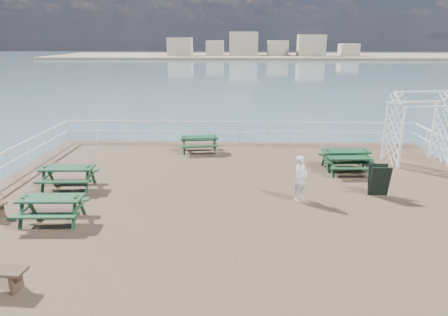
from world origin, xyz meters
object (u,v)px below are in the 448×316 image
picnic_table_a (68,173)px  picnic_table_e (349,161)px  picnic_table_b (199,141)px  picnic_table_d (51,204)px  picnic_table_c (345,155)px  person (300,179)px  trellis_arbor (418,131)px

picnic_table_a → picnic_table_e: picnic_table_a is taller
picnic_table_b → picnic_table_d: picnic_table_d is taller
picnic_table_e → picnic_table_d: bearing=-156.8°
picnic_table_c → person: 4.08m
picnic_table_c → trellis_arbor: (3.26, 1.03, 0.79)m
picnic_table_b → person: size_ratio=1.22×
person → trellis_arbor: bearing=-2.7°
picnic_table_c → trellis_arbor: 3.51m
picnic_table_b → picnic_table_d: bearing=-122.7°
picnic_table_b → picnic_table_c: bearing=-28.0°
picnic_table_a → picnic_table_b: picnic_table_a is taller
trellis_arbor → picnic_table_d: bearing=-165.1°
picnic_table_c → person: size_ratio=1.29×
picnic_table_c → picnic_table_e: 0.61m
picnic_table_c → picnic_table_e: (-0.01, -0.61, -0.06)m
picnic_table_d → trellis_arbor: trellis_arbor is taller
picnic_table_a → picnic_table_b: (4.26, 4.82, -0.04)m
picnic_table_c → picnic_table_a: bearing=-170.9°
picnic_table_a → picnic_table_b: bearing=46.0°
trellis_arbor → person: 7.12m
picnic_table_a → picnic_table_d: 2.81m
picnic_table_d → picnic_table_e: 10.83m
picnic_table_e → person: (-2.33, -2.74, 0.25)m
picnic_table_d → person: (7.48, 1.85, 0.20)m
picnic_table_b → picnic_table_a: bearing=-138.6°
picnic_table_b → trellis_arbor: (9.45, -1.33, 0.84)m
picnic_table_b → picnic_table_c: (6.19, -2.36, 0.05)m
person → picnic_table_d: bearing=153.2°
trellis_arbor → picnic_table_b: bearing=161.5°
picnic_table_d → trellis_arbor: bearing=23.2°
trellis_arbor → person: bearing=-152.5°
picnic_table_e → picnic_table_c: bearing=87.5°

